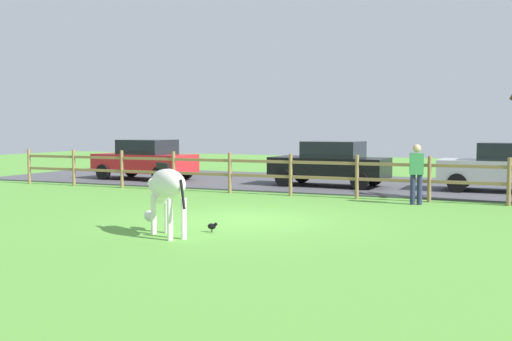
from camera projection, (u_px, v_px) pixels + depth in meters
name	position (u px, v px, depth m)	size (l,w,h in m)	color
ground_plane	(245.00, 220.00, 13.96)	(60.00, 60.00, 0.00)	#549338
parking_asphalt	(348.00, 184.00, 22.50)	(28.00, 7.40, 0.05)	#47474C
paddock_fence	(291.00, 172.00, 18.78)	(20.71, 0.11, 1.29)	olive
zebra	(166.00, 188.00, 11.84)	(1.65, 1.32, 1.41)	white
crow_on_grass	(212.00, 226.00, 12.30)	(0.21, 0.10, 0.20)	black
parked_car_black	(330.00, 163.00, 21.30)	(4.09, 2.06, 1.56)	black
parked_car_red	(145.00, 159.00, 23.98)	(4.13, 2.15, 1.56)	red
parked_car_silver	(506.00, 167.00, 19.44)	(4.04, 1.95, 1.56)	#B7BABF
visitor_near_fence	(416.00, 171.00, 16.63)	(0.40, 0.29, 1.64)	#232847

